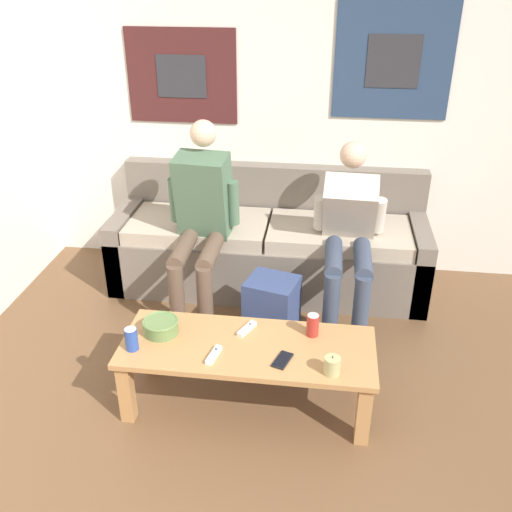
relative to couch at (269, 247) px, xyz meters
The scene contains 13 objects.
wall_back 1.07m from the couch, 65.32° to the left, with size 10.00×0.07×2.55m.
couch is the anchor object (origin of this frame).
coffee_table 1.33m from the couch, 88.50° to the right, with size 1.33×0.51×0.39m.
person_seated_adult 0.69m from the couch, 134.90° to the right, with size 0.47×0.84×1.27m.
person_seated_teen 0.74m from the couch, 32.94° to the right, with size 0.47×0.99×1.12m.
backpack 0.76m from the couch, 82.61° to the right, with size 0.36×0.35×0.44m.
ceramic_bowl 1.36m from the couch, 109.00° to the right, with size 0.19×0.19×0.08m.
pillar_candle 1.58m from the couch, 72.54° to the right, with size 0.08×0.08×0.10m.
drink_can_blue 1.55m from the couch, 110.80° to the right, with size 0.07×0.07×0.12m.
drink_can_red 1.26m from the couch, 73.05° to the right, with size 0.07×0.07×0.12m.
game_controller_near_left 1.21m from the couch, 89.38° to the right, with size 0.09×0.14×0.03m.
game_controller_near_right 1.46m from the couch, 94.69° to the right, with size 0.06×0.15×0.03m.
cell_phone 1.46m from the couch, 81.03° to the right, with size 0.11×0.15×0.01m.
Camera 1 is at (0.22, -1.51, 2.18)m, focal length 40.00 mm.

